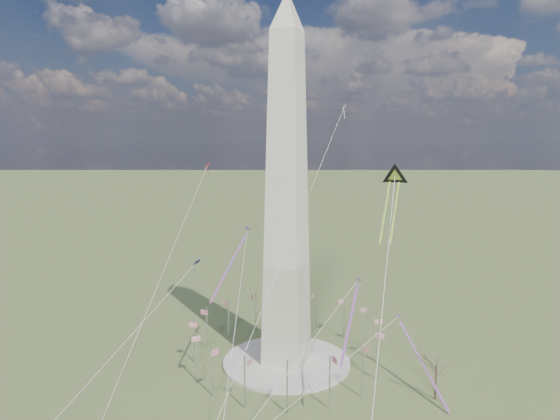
% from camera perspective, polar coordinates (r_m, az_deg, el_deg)
% --- Properties ---
extents(ground, '(2000.00, 2000.00, 0.00)m').
position_cam_1_polar(ground, '(147.96, 0.75, -17.08)').
color(ground, '#545D2E').
rests_on(ground, ground).
extents(plaza, '(36.00, 36.00, 0.80)m').
position_cam_1_polar(plaza, '(147.79, 0.75, -16.94)').
color(plaza, beige).
rests_on(plaza, ground).
extents(washington_monument, '(15.56, 15.56, 100.00)m').
position_cam_1_polar(washington_monument, '(134.64, 0.79, 1.70)').
color(washington_monument, '#B6B298').
rests_on(washington_monument, plaza).
extents(flagpole_ring, '(54.40, 54.40, 13.00)m').
position_cam_1_polar(flagpole_ring, '(145.00, 0.75, -14.48)').
color(flagpole_ring, silver).
rests_on(flagpole_ring, ground).
extents(tree_near, '(7.73, 7.73, 13.53)m').
position_cam_1_polar(tree_near, '(131.51, 17.48, -16.22)').
color(tree_near, '#423528').
rests_on(tree_near, ground).
extents(kite_delta_black, '(7.83, 20.87, 17.23)m').
position_cam_1_polar(kite_delta_black, '(129.24, 12.94, 3.35)').
color(kite_delta_black, black).
rests_on(kite_delta_black, ground).
extents(kite_diamond_purple, '(2.14, 3.24, 9.72)m').
position_cam_1_polar(kite_diamond_purple, '(156.99, -9.48, -6.26)').
color(kite_diamond_purple, navy).
rests_on(kite_diamond_purple, ground).
extents(kite_streamer_left, '(2.89, 21.01, 14.42)m').
position_cam_1_polar(kite_streamer_left, '(120.34, 8.30, -11.08)').
color(kite_streamer_left, '#DA4422').
rests_on(kite_streamer_left, ground).
extents(kite_streamer_mid, '(2.10, 22.20, 15.24)m').
position_cam_1_polar(kite_streamer_mid, '(130.99, -5.09, -4.95)').
color(kite_streamer_mid, '#DA4422').
rests_on(kite_streamer_mid, ground).
extents(kite_streamer_right, '(16.33, 18.74, 16.14)m').
position_cam_1_polar(kite_streamer_right, '(137.08, 15.08, -14.86)').
color(kite_streamer_right, '#DA4422').
rests_on(kite_streamer_right, ground).
extents(kite_small_red, '(1.24, 2.00, 4.55)m').
position_cam_1_polar(kite_small_red, '(187.78, -8.29, 4.96)').
color(kite_small_red, red).
rests_on(kite_small_red, ground).
extents(kite_small_white, '(1.55, 1.68, 4.66)m').
position_cam_1_polar(kite_small_white, '(172.52, 7.35, 11.45)').
color(kite_small_white, white).
rests_on(kite_small_white, ground).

